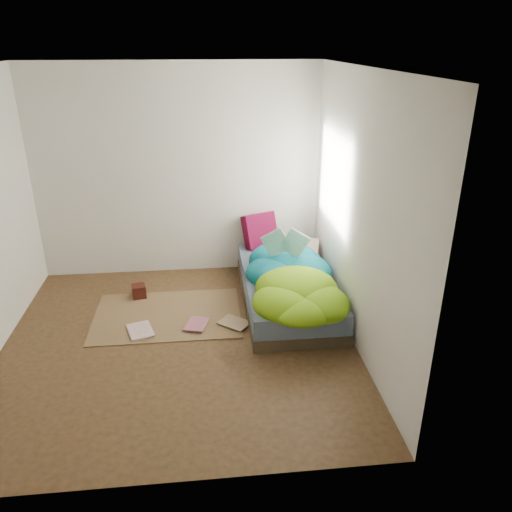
{
  "coord_description": "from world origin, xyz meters",
  "views": [
    {
      "loc": [
        0.31,
        -4.33,
        2.81
      ],
      "look_at": [
        0.86,
        0.75,
        0.59
      ],
      "focal_mm": 35.0,
      "sensor_mm": 36.0,
      "label": 1
    }
  ],
  "objects_px": {
    "floor_book_a": "(129,333)",
    "floor_book_b": "(187,323)",
    "bed": "(287,289)",
    "pillow_magenta": "(260,230)",
    "open_book": "(286,235)",
    "wooden_box": "(139,291)"
  },
  "relations": [
    {
      "from": "bed",
      "to": "floor_book_b",
      "type": "height_order",
      "value": "bed"
    },
    {
      "from": "bed",
      "to": "wooden_box",
      "type": "height_order",
      "value": "bed"
    },
    {
      "from": "floor_book_a",
      "to": "floor_book_b",
      "type": "bearing_deg",
      "value": -5.39
    },
    {
      "from": "floor_book_b",
      "to": "pillow_magenta",
      "type": "bearing_deg",
      "value": 71.56
    },
    {
      "from": "bed",
      "to": "pillow_magenta",
      "type": "xyz_separation_m",
      "value": [
        -0.21,
        0.91,
        0.39
      ]
    },
    {
      "from": "pillow_magenta",
      "to": "floor_book_b",
      "type": "bearing_deg",
      "value": -151.41
    },
    {
      "from": "pillow_magenta",
      "to": "wooden_box",
      "type": "height_order",
      "value": "pillow_magenta"
    },
    {
      "from": "floor_book_b",
      "to": "bed",
      "type": "bearing_deg",
      "value": 36.43
    },
    {
      "from": "wooden_box",
      "to": "floor_book_a",
      "type": "xyz_separation_m",
      "value": [
        -0.02,
        -0.82,
        -0.06
      ]
    },
    {
      "from": "wooden_box",
      "to": "floor_book_b",
      "type": "distance_m",
      "value": 0.9
    },
    {
      "from": "pillow_magenta",
      "to": "floor_book_a",
      "type": "xyz_separation_m",
      "value": [
        -1.53,
        -1.45,
        -0.53
      ]
    },
    {
      "from": "pillow_magenta",
      "to": "open_book",
      "type": "bearing_deg",
      "value": -103.57
    },
    {
      "from": "bed",
      "to": "floor_book_a",
      "type": "height_order",
      "value": "bed"
    },
    {
      "from": "wooden_box",
      "to": "floor_book_b",
      "type": "bearing_deg",
      "value": -50.51
    },
    {
      "from": "bed",
      "to": "floor_book_a",
      "type": "relative_size",
      "value": 6.06
    },
    {
      "from": "bed",
      "to": "floor_book_a",
      "type": "distance_m",
      "value": 1.83
    },
    {
      "from": "pillow_magenta",
      "to": "open_book",
      "type": "xyz_separation_m",
      "value": [
        0.19,
        -0.86,
        0.26
      ]
    },
    {
      "from": "open_book",
      "to": "floor_book_b",
      "type": "height_order",
      "value": "open_book"
    },
    {
      "from": "pillow_magenta",
      "to": "wooden_box",
      "type": "bearing_deg",
      "value": 176.67
    },
    {
      "from": "floor_book_a",
      "to": "wooden_box",
      "type": "bearing_deg",
      "value": 70.72
    },
    {
      "from": "pillow_magenta",
      "to": "floor_book_b",
      "type": "xyz_separation_m",
      "value": [
        -0.94,
        -1.32,
        -0.53
      ]
    },
    {
      "from": "pillow_magenta",
      "to": "open_book",
      "type": "height_order",
      "value": "open_book"
    }
  ]
}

